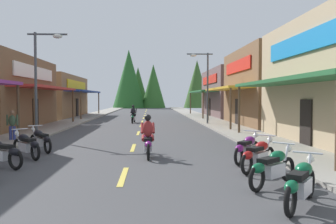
{
  "coord_description": "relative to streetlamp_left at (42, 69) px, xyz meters",
  "views": [
    {
      "loc": [
        0.76,
        -2.5,
        2.17
      ],
      "look_at": [
        2.43,
        31.78,
        0.81
      ],
      "focal_mm": 38.17,
      "sensor_mm": 36.0,
      "label": 1
    }
  ],
  "objects": [
    {
      "name": "sidewalk_right",
      "position": [
        11.25,
        13.63,
        -3.66
      ],
      "size": [
        2.65,
        90.82,
        0.12
      ],
      "primitive_type": "cube",
      "color": "gray",
      "rests_on": "ground"
    },
    {
      "name": "streetlamp_left",
      "position": [
        0.0,
        0.0,
        0.0
      ],
      "size": [
        2.08,
        0.3,
        5.63
      ],
      "color": "#474C51",
      "rests_on": "ground"
    },
    {
      "name": "ground",
      "position": [
        4.99,
        13.63,
        -3.77
      ],
      "size": [
        9.85,
        90.82,
        0.1
      ],
      "primitive_type": "cube",
      "color": "#424244"
    },
    {
      "name": "storefront_right_far",
      "position": [
        16.76,
        21.62,
        -0.99
      ],
      "size": [
        10.25,
        12.91,
        5.44
      ],
      "color": "brown",
      "rests_on": "ground"
    },
    {
      "name": "treeline_backdrop",
      "position": [
        5.9,
        59.22,
        1.76
      ],
      "size": [
        21.29,
        11.58,
        12.53
      ],
      "color": "#2A5A23",
      "rests_on": "ground"
    },
    {
      "name": "storefront_right_middle",
      "position": [
        16.13,
        8.34,
        -0.75
      ],
      "size": [
        8.98,
        10.67,
        5.94
      ],
      "color": "brown",
      "rests_on": "ground"
    },
    {
      "name": "streetlamp_right",
      "position": [
        9.99,
        9.14,
        0.07
      ],
      "size": [
        2.08,
        0.3,
        5.76
      ],
      "color": "#474C51",
      "rests_on": "ground"
    },
    {
      "name": "centerline_dashes",
      "position": [
        4.99,
        16.44,
        -3.71
      ],
      "size": [
        0.16,
        64.8,
        0.01
      ],
      "color": "#E0C64C",
      "rests_on": "ground"
    },
    {
      "name": "motorcycle_parked_right_2",
      "position": [
        8.94,
        -8.92,
        -3.23
      ],
      "size": [
        1.52,
        1.64,
        1.04
      ],
      "rotation": [
        0.0,
        0.0,
        0.83
      ],
      "color": "black",
      "rests_on": "ground"
    },
    {
      "name": "motorcycle_parked_right_1",
      "position": [
        8.72,
        -10.8,
        -3.23
      ],
      "size": [
        1.66,
        1.51,
        1.04
      ],
      "rotation": [
        0.0,
        0.0,
        0.73
      ],
      "color": "black",
      "rests_on": "ground"
    },
    {
      "name": "motorcycle_parked_left_3",
      "position": [
        1.29,
        -6.31,
        -3.23
      ],
      "size": [
        1.52,
        1.64,
        1.04
      ],
      "rotation": [
        0.0,
        0.0,
        2.31
      ],
      "color": "black",
      "rests_on": "ground"
    },
    {
      "name": "rider_cruising_lead",
      "position": [
        5.65,
        -6.26,
        -3.06
      ],
      "size": [
        0.6,
        2.14,
        1.57
      ],
      "rotation": [
        0.0,
        0.0,
        1.6
      ],
      "color": "black",
      "rests_on": "ground"
    },
    {
      "name": "motorcycle_parked_right_3",
      "position": [
        8.99,
        -7.51,
        -3.23
      ],
      "size": [
        1.35,
        1.78,
        1.04
      ],
      "rotation": [
        0.0,
        0.0,
        0.93
      ],
      "color": "black",
      "rests_on": "ground"
    },
    {
      "name": "storefront_left_far",
      "position": [
        -6.14,
        21.5,
        -1.39
      ],
      "size": [
        9.0,
        13.68,
        4.65
      ],
      "color": "olive",
      "rests_on": "ground"
    },
    {
      "name": "motorcycle_parked_left_2",
      "position": [
        1.08,
        -8.05,
        -3.23
      ],
      "size": [
        1.88,
        1.21,
        1.04
      ],
      "rotation": [
        0.0,
        0.0,
        2.59
      ],
      "color": "black",
      "rests_on": "ground"
    },
    {
      "name": "motorcycle_parked_right_0",
      "position": [
        8.71,
        -12.43,
        -3.23
      ],
      "size": [
        1.36,
        1.77,
        1.04
      ],
      "rotation": [
        0.0,
        0.0,
        0.93
      ],
      "color": "black",
      "rests_on": "ground"
    },
    {
      "name": "motorcycle_parked_left_4",
      "position": [
        1.31,
        -4.74,
        -3.23
      ],
      "size": [
        1.4,
        1.74,
        1.04
      ],
      "rotation": [
        0.0,
        0.0,
        2.24
      ],
      "color": "black",
      "rests_on": "ground"
    },
    {
      "name": "sidewalk_left",
      "position": [
        -1.26,
        13.63,
        -3.66
      ],
      "size": [
        2.65,
        90.82,
        0.12
      ],
      "primitive_type": "cube",
      "color": "gray",
      "rests_on": "ground"
    },
    {
      "name": "rider_cruising_trailing",
      "position": [
        4.26,
        11.58,
        -3.06
      ],
      "size": [
        0.6,
        2.14,
        1.57
      ],
      "rotation": [
        0.0,
        0.0,
        1.49
      ],
      "color": "black",
      "rests_on": "ground"
    },
    {
      "name": "pedestrian_browsing",
      "position": [
        -1.02,
        -1.51,
        -2.83
      ],
      "size": [
        0.57,
        0.27,
        1.55
      ],
      "rotation": [
        0.0,
        0.0,
        4.67
      ],
      "color": "#333F8C",
      "rests_on": "ground"
    }
  ]
}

